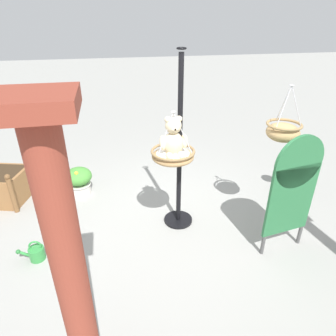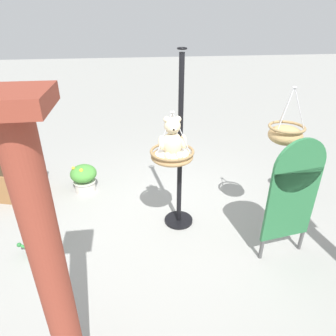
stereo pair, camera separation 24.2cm
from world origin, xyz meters
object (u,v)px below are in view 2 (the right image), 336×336
Objects in this scene: watering_can at (36,247)px; display_pole_central at (179,176)px; hanging_basket_left_high at (286,134)px; potted_plant_fern_front at (298,179)px; hanging_basket_with_teddy at (172,155)px; wooden_planter_box at (8,179)px; potted_plant_bushy_green at (84,177)px; teddy_bear at (172,140)px; display_sign_board at (294,191)px; greenhouse_pillar_right at (54,286)px.

display_pole_central is at bearing -168.35° from watering_can.
hanging_basket_left_high reaches higher than watering_can.
hanging_basket_left_high is 0.84× the size of potted_plant_fern_front.
display_pole_central is 7.33× the size of watering_can.
hanging_basket_left_high is (-1.46, 0.12, 0.27)m from hanging_basket_with_teddy.
wooden_planter_box is 1.34m from potted_plant_bushy_green.
display_pole_central is 2.92× the size of potted_plant_fern_front.
hanging_basket_with_teddy reaches higher than potted_plant_bushy_green.
hanging_basket_with_teddy is at bearing -90.00° from teddy_bear.
display_pole_central reaches higher than teddy_bear.
hanging_basket_left_high reaches higher than teddy_bear.
hanging_basket_with_teddy reaches higher than potted_plant_fern_front.
hanging_basket_left_high is 0.76m from display_sign_board.
hanging_basket_with_teddy is 2.23m from watering_can.
display_sign_board is (-1.41, 0.63, -0.28)m from hanging_basket_with_teddy.
potted_plant_bushy_green is at bearing 176.12° from wooden_planter_box.
greenhouse_pillar_right is at bearing 59.93° from display_pole_central.
display_pole_central is 0.99× the size of greenhouse_pillar_right.
greenhouse_pillar_right is at bearing 95.08° from potted_plant_bushy_green.
watering_can is (3.30, -0.46, -0.89)m from display_sign_board.
wooden_planter_box is (2.75, -1.52, -1.22)m from teddy_bear.
potted_plant_fern_front reaches higher than wooden_planter_box.
potted_plant_fern_front is at bearing 168.25° from potted_plant_bushy_green.
watering_can is at bearing 10.82° from potted_plant_fern_front.
teddy_bear is at bearing -120.28° from greenhouse_pillar_right.
hanging_basket_left_high is 3.65m from watering_can.
hanging_basket_left_high is at bearing 176.37° from teddy_bear.
hanging_basket_left_high reaches higher than potted_plant_bushy_green.
teddy_bear is at bearing 90.00° from hanging_basket_with_teddy.
display_sign_board is (-4.16, 2.13, 0.71)m from wooden_planter_box.
teddy_bear is at bearing 151.09° from wooden_planter_box.
potted_plant_fern_front is (-2.30, -0.63, -0.90)m from hanging_basket_with_teddy.
potted_plant_fern_front is 3.79m from potted_plant_bushy_green.
wooden_planter_box is at bearing -23.22° from display_pole_central.
hanging_basket_left_high is 0.44× the size of display_sign_board.
potted_plant_bushy_green is at bearing -27.91° from hanging_basket_left_high.
hanging_basket_with_teddy is 0.40× the size of display_sign_board.
wooden_planter_box is (1.64, -3.42, -0.96)m from greenhouse_pillar_right.
watering_can is at bearing 72.97° from potted_plant_bushy_green.
potted_plant_bushy_green is (2.87, -1.52, -1.27)m from hanging_basket_left_high.
display_pole_central is 2.23m from potted_plant_fern_front.
display_pole_central is 2.20m from watering_can.
hanging_basket_with_teddy is (0.15, 0.25, 0.47)m from display_pole_central.
potted_plant_fern_front is 4.28m from watering_can.
display_sign_board is at bearing 84.38° from hanging_basket_left_high.
display_sign_board is (0.89, 1.26, 0.62)m from potted_plant_fern_front.
hanging_basket_left_high is at bearing 175.42° from hanging_basket_with_teddy.
greenhouse_pillar_right reaches higher than potted_plant_fern_front.
watering_can is (-0.86, 1.66, -0.19)m from wooden_planter_box.
teddy_bear is 0.31× the size of display_sign_board.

